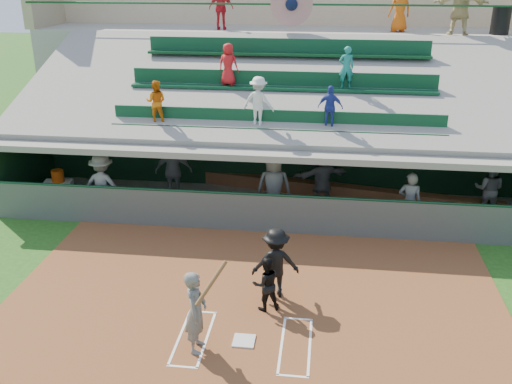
# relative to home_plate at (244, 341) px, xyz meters

# --- Properties ---
(ground) EXTENTS (100.00, 100.00, 0.00)m
(ground) POSITION_rel_home_plate_xyz_m (0.00, 0.00, -0.04)
(ground) COLOR #204D15
(ground) RESTS_ON ground
(dirt_slab) EXTENTS (11.00, 9.00, 0.02)m
(dirt_slab) POSITION_rel_home_plate_xyz_m (0.00, 0.50, -0.03)
(dirt_slab) COLOR brown
(dirt_slab) RESTS_ON ground
(home_plate) EXTENTS (0.43, 0.43, 0.03)m
(home_plate) POSITION_rel_home_plate_xyz_m (0.00, 0.00, 0.00)
(home_plate) COLOR silver
(home_plate) RESTS_ON dirt_slab
(batters_box_chalk) EXTENTS (2.65, 1.85, 0.01)m
(batters_box_chalk) POSITION_rel_home_plate_xyz_m (0.00, 0.00, -0.01)
(batters_box_chalk) COLOR white
(batters_box_chalk) RESTS_ON dirt_slab
(dugout_floor) EXTENTS (16.00, 3.50, 0.04)m
(dugout_floor) POSITION_rel_home_plate_xyz_m (0.00, 6.75, -0.02)
(dugout_floor) COLOR gray
(dugout_floor) RESTS_ON ground
(concourse_slab) EXTENTS (20.00, 3.00, 4.60)m
(concourse_slab) POSITION_rel_home_plate_xyz_m (0.00, 13.50, 2.26)
(concourse_slab) COLOR gray
(concourse_slab) RESTS_ON ground
(grandstand) EXTENTS (20.40, 10.40, 7.80)m
(grandstand) POSITION_rel_home_plate_xyz_m (-0.01, 10.51, 2.23)
(grandstand) COLOR #4E534D
(grandstand) RESTS_ON ground
(batter_at_plate) EXTENTS (0.84, 0.73, 1.95)m
(batter_at_plate) POSITION_rel_home_plate_xyz_m (-0.86, -0.33, 0.84)
(batter_at_plate) COLOR #545752
(batter_at_plate) RESTS_ON dirt_slab
(catcher) EXTENTS (0.72, 0.65, 1.23)m
(catcher) POSITION_rel_home_plate_xyz_m (0.30, 1.21, 0.60)
(catcher) COLOR black
(catcher) RESTS_ON dirt_slab
(home_umpire) EXTENTS (1.15, 0.80, 1.63)m
(home_umpire) POSITION_rel_home_plate_xyz_m (0.45, 1.79, 0.80)
(home_umpire) COLOR black
(home_umpire) RESTS_ON dirt_slab
(dugout_bench) EXTENTS (13.52, 2.98, 0.41)m
(dugout_bench) POSITION_rel_home_plate_xyz_m (0.04, 8.09, 0.21)
(dugout_bench) COLOR brown
(dugout_bench) RESTS_ON dugout_floor
(white_table) EXTENTS (0.93, 0.76, 0.73)m
(white_table) POSITION_rel_home_plate_xyz_m (-6.65, 6.09, 0.37)
(white_table) COLOR silver
(white_table) RESTS_ON dugout_floor
(water_cooler) EXTENTS (0.37, 0.37, 0.37)m
(water_cooler) POSITION_rel_home_plate_xyz_m (-6.62, 6.13, 0.91)
(water_cooler) COLOR #C9480B
(water_cooler) RESTS_ON white_table
(dugout_player_a) EXTENTS (1.26, 0.76, 1.91)m
(dugout_player_a) POSITION_rel_home_plate_xyz_m (-4.92, 5.44, 0.96)
(dugout_player_a) COLOR #60625D
(dugout_player_a) RESTS_ON dugout_floor
(dugout_player_b) EXTENTS (1.20, 0.66, 1.94)m
(dugout_player_b) POSITION_rel_home_plate_xyz_m (-3.19, 6.84, 0.97)
(dugout_player_b) COLOR #61645E
(dugout_player_b) RESTS_ON dugout_floor
(dugout_player_c) EXTENTS (1.03, 0.72, 1.99)m
(dugout_player_c) POSITION_rel_home_plate_xyz_m (0.02, 5.86, 1.00)
(dugout_player_c) COLOR #52544F
(dugout_player_c) RESTS_ON dugout_floor
(dugout_player_d) EXTENTS (1.80, 1.20, 1.86)m
(dugout_player_d) POSITION_rel_home_plate_xyz_m (1.37, 6.94, 0.94)
(dugout_player_d) COLOR #565854
(dugout_player_d) RESTS_ON dugout_floor
(dugout_player_e) EXTENTS (0.69, 0.51, 1.72)m
(dugout_player_e) POSITION_rel_home_plate_xyz_m (3.77, 5.49, 0.87)
(dugout_player_e) COLOR #565954
(dugout_player_e) RESTS_ON dugout_floor
(dugout_player_f) EXTENTS (0.99, 0.87, 1.70)m
(dugout_player_f) POSITION_rel_home_plate_xyz_m (6.18, 6.79, 0.85)
(dugout_player_f) COLOR #5E615C
(dugout_player_f) RESTS_ON dugout_floor
(trash_bin) EXTENTS (0.64, 0.64, 0.96)m
(trash_bin) POSITION_rel_home_plate_xyz_m (7.37, 12.59, 5.05)
(trash_bin) COLOR black
(trash_bin) RESTS_ON concourse_slab
(concourse_staff_a) EXTENTS (0.93, 0.39, 1.58)m
(concourse_staff_a) POSITION_rel_home_plate_xyz_m (-2.70, 12.84, 5.35)
(concourse_staff_a) COLOR red
(concourse_staff_a) RESTS_ON concourse_slab
(concourse_staff_b) EXTENTS (0.91, 0.72, 1.64)m
(concourse_staff_b) POSITION_rel_home_plate_xyz_m (3.89, 13.00, 5.38)
(concourse_staff_b) COLOR #D2520C
(concourse_staff_b) RESTS_ON concourse_slab
(concourse_staff_c) EXTENTS (1.94, 0.88, 2.02)m
(concourse_staff_c) POSITION_rel_home_plate_xyz_m (5.89, 12.35, 5.57)
(concourse_staff_c) COLOR tan
(concourse_staff_c) RESTS_ON concourse_slab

